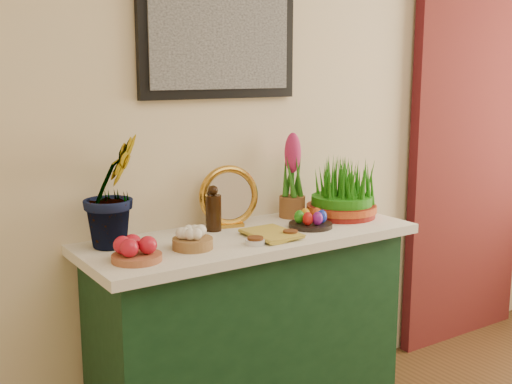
# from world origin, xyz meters

# --- Properties ---
(sideboard) EXTENTS (1.30, 0.45, 0.85)m
(sideboard) POSITION_xyz_m (-0.36, 2.00, 0.42)
(sideboard) COLOR #153A1E
(sideboard) RESTS_ON ground
(tablecloth) EXTENTS (1.40, 0.55, 0.04)m
(tablecloth) POSITION_xyz_m (-0.36, 2.00, 0.87)
(tablecloth) COLOR white
(tablecloth) RESTS_ON sideboard
(hyacinth_green) EXTENTS (0.35, 0.32, 0.56)m
(hyacinth_green) POSITION_xyz_m (-0.89, 2.12, 1.17)
(hyacinth_green) COLOR #256816
(hyacinth_green) RESTS_ON tablecloth
(apple_bowl) EXTENTS (0.21, 0.21, 0.09)m
(apple_bowl) POSITION_xyz_m (-0.90, 1.90, 0.93)
(apple_bowl) COLOR #9D5535
(apple_bowl) RESTS_ON tablecloth
(garlic_basket) EXTENTS (0.17, 0.17, 0.09)m
(garlic_basket) POSITION_xyz_m (-0.66, 1.93, 0.93)
(garlic_basket) COLOR #A37B42
(garlic_basket) RESTS_ON tablecloth
(vinegar_cruet) EXTENTS (0.07, 0.07, 0.19)m
(vinegar_cruet) POSITION_xyz_m (-0.46, 2.12, 0.97)
(vinegar_cruet) COLOR black
(vinegar_cruet) RESTS_ON tablecloth
(mirror) EXTENTS (0.27, 0.12, 0.26)m
(mirror) POSITION_xyz_m (-0.37, 2.15, 1.02)
(mirror) COLOR gold
(mirror) RESTS_ON tablecloth
(book) EXTENTS (0.16, 0.23, 0.03)m
(book) POSITION_xyz_m (-0.41, 1.90, 0.91)
(book) COLOR gold
(book) RESTS_ON tablecloth
(spice_dish_left) EXTENTS (0.08, 0.08, 0.03)m
(spice_dish_left) POSITION_xyz_m (-0.44, 1.85, 0.90)
(spice_dish_left) COLOR silver
(spice_dish_left) RESTS_ON tablecloth
(spice_dish_right) EXTENTS (0.07, 0.07, 0.03)m
(spice_dish_right) POSITION_xyz_m (-0.26, 1.85, 0.90)
(spice_dish_right) COLOR silver
(spice_dish_right) RESTS_ON tablecloth
(egg_plate) EXTENTS (0.21, 0.21, 0.08)m
(egg_plate) POSITION_xyz_m (-0.09, 1.94, 0.92)
(egg_plate) COLOR black
(egg_plate) RESTS_ON tablecloth
(hyacinth_pink) EXTENTS (0.12, 0.12, 0.39)m
(hyacinth_pink) POSITION_xyz_m (-0.04, 2.14, 1.06)
(hyacinth_pink) COLOR brown
(hyacinth_pink) RESTS_ON tablecloth
(wheatgrass_sabzeh) EXTENTS (0.32, 0.32, 0.26)m
(wheatgrass_sabzeh) POSITION_xyz_m (0.16, 2.03, 1.00)
(wheatgrass_sabzeh) COLOR maroon
(wheatgrass_sabzeh) RESTS_ON tablecloth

